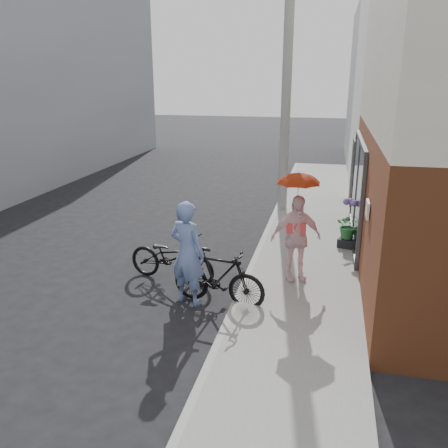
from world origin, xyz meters
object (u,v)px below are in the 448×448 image
(officer, at_px, (188,253))
(kimono_woman, at_px, (296,238))
(bike_left, at_px, (172,258))
(utility_pole, at_px, (286,96))
(bike_right, at_px, (218,277))
(planter, at_px, (347,242))

(officer, xyz_separation_m, kimono_woman, (1.86, 1.24, 0.01))
(officer, height_order, bike_left, officer)
(utility_pole, relative_size, kimono_woman, 4.00)
(bike_right, bearing_deg, bike_left, 64.61)
(officer, xyz_separation_m, bike_right, (0.56, 0.05, -0.44))
(bike_right, xyz_separation_m, kimono_woman, (1.30, 1.19, 0.45))
(planter, bearing_deg, bike_right, -125.48)
(bike_right, bearing_deg, officer, 104.28)
(utility_pole, relative_size, bike_left, 3.62)
(kimono_woman, bearing_deg, planter, 40.40)
(bike_left, xyz_separation_m, bike_right, (1.18, -0.81, 0.03))
(bike_right, relative_size, kimono_woman, 1.03)
(kimono_woman, bearing_deg, officer, -168.97)
(utility_pole, xyz_separation_m, planter, (1.90, -3.06, -3.28))
(utility_pole, xyz_separation_m, kimono_woman, (0.80, -5.24, -2.51))
(utility_pole, xyz_separation_m, bike_right, (-0.50, -6.43, -2.96))
(officer, height_order, planter, officer)
(bike_left, height_order, planter, bike_left)
(officer, distance_m, bike_left, 1.16)
(bike_right, relative_size, planter, 4.55)
(utility_pole, distance_m, bike_right, 7.09)
(utility_pole, distance_m, kimono_woman, 5.86)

